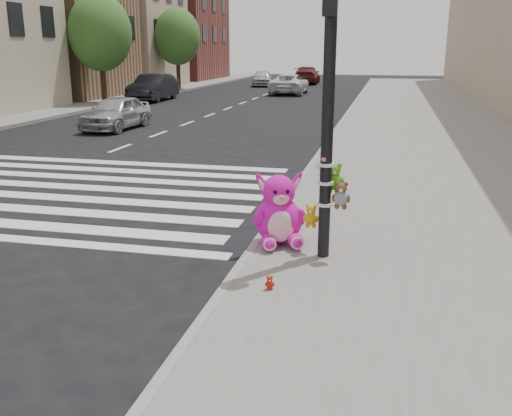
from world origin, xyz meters
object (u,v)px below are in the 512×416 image
(car_dark_far, at_px, (153,87))
(car_white_near, at_px, (289,84))
(signal_pole, at_px, (329,137))
(car_silver_far, at_px, (116,113))
(pink_bunny, at_px, (279,214))
(red_teddy, at_px, (270,283))

(car_dark_far, relative_size, car_white_near, 0.98)
(signal_pole, bearing_deg, car_silver_far, 127.15)
(pink_bunny, bearing_deg, car_white_near, 78.54)
(car_dark_far, bearing_deg, signal_pole, -63.51)
(pink_bunny, xyz_separation_m, car_dark_far, (-11.69, 23.00, 0.16))
(signal_pole, distance_m, car_silver_far, 15.15)
(pink_bunny, distance_m, car_dark_far, 25.80)
(car_silver_far, distance_m, car_dark_far, 11.78)
(pink_bunny, distance_m, car_silver_far, 14.39)
(signal_pole, relative_size, car_dark_far, 0.88)
(signal_pole, bearing_deg, car_white_near, 100.77)
(signal_pole, xyz_separation_m, red_teddy, (-0.51, -1.32, -1.58))
(signal_pole, bearing_deg, car_dark_far, 118.01)
(car_white_near, bearing_deg, pink_bunny, 98.45)
(pink_bunny, relative_size, car_white_near, 0.24)
(pink_bunny, distance_m, car_white_near, 29.93)
(car_dark_far, bearing_deg, pink_bunny, -64.57)
(pink_bunny, bearing_deg, car_dark_far, 95.96)
(car_white_near, bearing_deg, signal_pole, 99.69)
(signal_pole, relative_size, car_white_near, 0.86)
(signal_pole, distance_m, car_white_near, 30.42)
(car_white_near, bearing_deg, red_teddy, 98.33)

